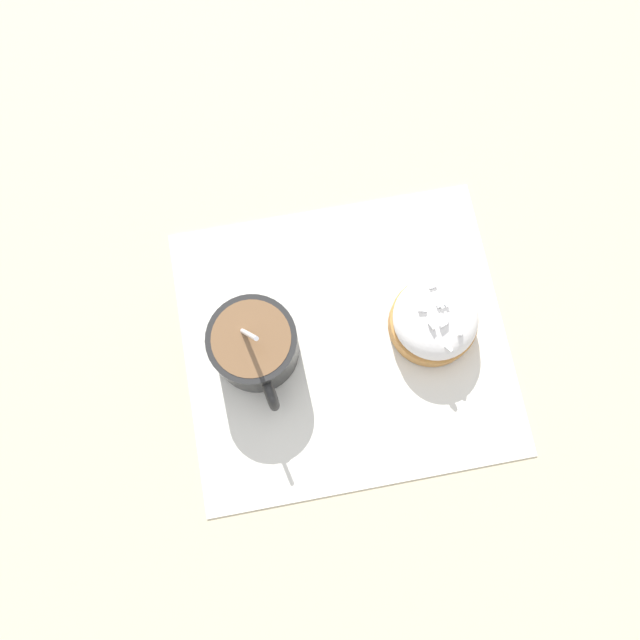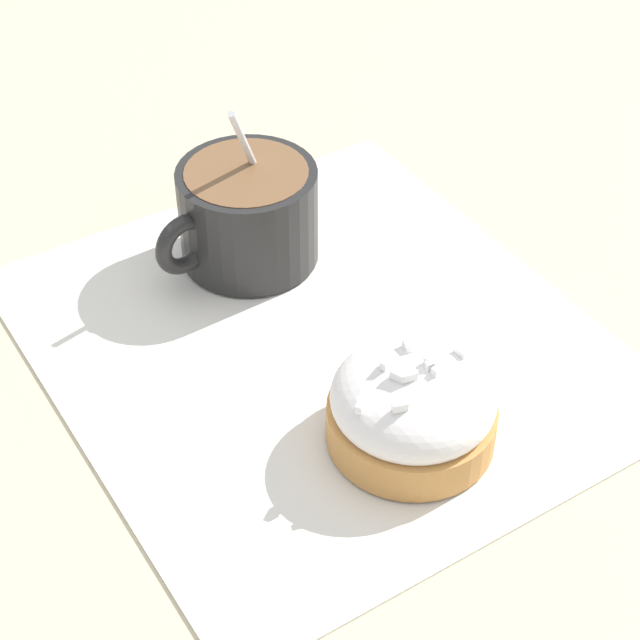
# 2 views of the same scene
# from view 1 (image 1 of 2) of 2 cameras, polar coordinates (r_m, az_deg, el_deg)

# --- Properties ---
(ground_plane) EXTENTS (3.00, 3.00, 0.00)m
(ground_plane) POSITION_cam_1_polar(r_m,az_deg,el_deg) (0.59, 2.30, -1.99)
(ground_plane) COLOR #C6B793
(paper_napkin) EXTENTS (0.32, 0.30, 0.00)m
(paper_napkin) POSITION_cam_1_polar(r_m,az_deg,el_deg) (0.59, 2.31, -1.96)
(paper_napkin) COLOR white
(paper_napkin) RESTS_ON ground_plane
(coffee_cup) EXTENTS (0.08, 0.10, 0.10)m
(coffee_cup) POSITION_cam_1_polar(r_m,az_deg,el_deg) (0.56, -6.00, -2.35)
(coffee_cup) COLOR black
(coffee_cup) RESTS_ON paper_napkin
(frosted_pastry) EXTENTS (0.08, 0.08, 0.05)m
(frosted_pastry) POSITION_cam_1_polar(r_m,az_deg,el_deg) (0.58, 10.41, 0.01)
(frosted_pastry) COLOR #C18442
(frosted_pastry) RESTS_ON paper_napkin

